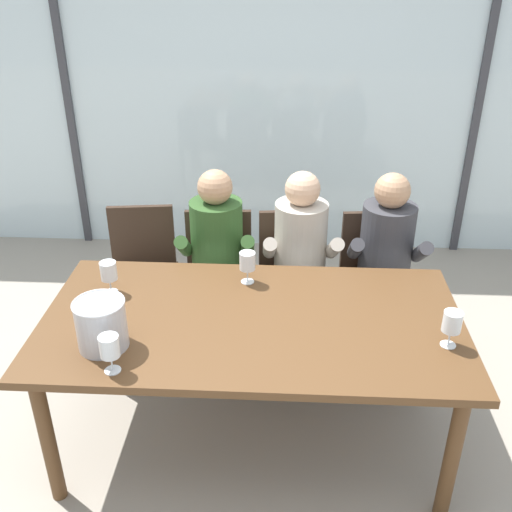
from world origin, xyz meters
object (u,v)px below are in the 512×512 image
person_beige_jumper (301,257)px  ice_bucket_primary (101,324)px  chair_left_of_center (219,270)px  wine_glass_by_left_taster (452,323)px  chair_near_curtain (143,265)px  chair_right_of_center (375,272)px  person_olive_shirt (217,255)px  person_charcoal_jacket (386,259)px  dining_table (252,331)px  wine_glass_center_pour (109,347)px  chair_center (293,270)px  wine_glass_by_right_taster (247,262)px  wine_glass_near_bucket (109,271)px

person_beige_jumper → ice_bucket_primary: bearing=-132.9°
chair_left_of_center → wine_glass_by_left_taster: bearing=-46.7°
chair_near_curtain → chair_right_of_center: 1.50m
person_olive_shirt → person_charcoal_jacket: (1.02, -0.00, 0.00)m
person_charcoal_jacket → ice_bucket_primary: person_charcoal_jacket is taller
dining_table → person_olive_shirt: bearing=108.3°
dining_table → person_olive_shirt: 0.84m
chair_near_curtain → wine_glass_center_pour: wine_glass_center_pour is taller
wine_glass_by_left_taster → chair_center: bearing=121.5°
person_beige_jumper → wine_glass_by_right_taster: bearing=-124.9°
wine_glass_by_right_taster → chair_right_of_center: bearing=38.5°
wine_glass_near_bucket → wine_glass_center_pour: (0.18, -0.62, 0.00)m
wine_glass_near_bucket → wine_glass_center_pour: bearing=-74.0°
chair_near_curtain → chair_center: size_ratio=1.00×
dining_table → chair_right_of_center: 1.21m
chair_left_of_center → wine_glass_near_bucket: (-0.47, -0.72, 0.38)m
person_charcoal_jacket → wine_glass_near_bucket: 1.63m
chair_center → wine_glass_near_bucket: size_ratio=5.07×
chair_right_of_center → ice_bucket_primary: ice_bucket_primary is taller
chair_right_of_center → wine_glass_near_bucket: size_ratio=5.07×
chair_near_curtain → chair_right_of_center: same height
chair_center → person_beige_jumper: (0.04, -0.14, 0.17)m
chair_left_of_center → chair_center: size_ratio=1.00×
chair_center → person_charcoal_jacket: person_charcoal_jacket is taller
dining_table → person_olive_shirt: size_ratio=1.68×
chair_center → wine_glass_center_pour: bearing=-127.1°
person_beige_jumper → person_olive_shirt: bearing=177.3°
wine_glass_by_left_taster → wine_glass_by_right_taster: 1.06m
chair_center → person_beige_jumper: bearing=-81.6°
chair_right_of_center → person_beige_jumper: (-0.48, -0.15, 0.17)m
chair_near_curtain → chair_right_of_center: bearing=-7.6°
person_olive_shirt → chair_near_curtain: bearing=158.2°
ice_bucket_primary → wine_glass_by_left_taster: size_ratio=1.32×
chair_left_of_center → person_beige_jumper: 0.56m
wine_glass_by_left_taster → wine_glass_by_right_taster: (-0.93, 0.51, 0.00)m
chair_left_of_center → wine_glass_center_pour: 1.42m
chair_center → person_olive_shirt: bearing=-171.0°
chair_near_curtain → chair_left_of_center: 0.50m
person_beige_jumper → wine_glass_near_bucket: person_beige_jumper is taller
dining_table → wine_glass_by_right_taster: wine_glass_by_right_taster is taller
chair_near_curtain → person_beige_jumper: bearing=-16.3°
dining_table → wine_glass_center_pour: size_ratio=11.57×
chair_center → dining_table: bearing=-110.2°
person_charcoal_jacket → person_olive_shirt: bearing=-176.7°
person_beige_jumper → person_charcoal_jacket: bearing=-2.7°
ice_bucket_primary → wine_glass_center_pour: 0.19m
chair_center → person_beige_jumper: person_beige_jumper is taller
person_charcoal_jacket → wine_glass_by_right_taster: person_charcoal_jacket is taller
wine_glass_by_right_taster → person_olive_shirt: bearing=115.6°
chair_near_curtain → ice_bucket_primary: bearing=-91.2°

